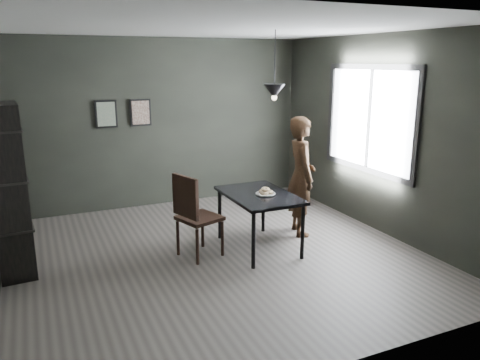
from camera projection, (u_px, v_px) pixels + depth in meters
name	position (u px, v px, depth m)	size (l,w,h in m)	color
ground	(217.00, 255.00, 6.01)	(5.00, 5.00, 0.00)	#393531
back_wall	(161.00, 123.00, 7.87)	(5.00, 0.10, 2.80)	black
ceiling	(214.00, 27.00, 5.31)	(5.00, 5.00, 0.02)	silver
window_assembly	(369.00, 119.00, 6.77)	(0.04, 1.96, 1.56)	white
cafe_table	(259.00, 200.00, 6.08)	(0.80, 1.20, 0.75)	black
white_plate	(265.00, 194.00, 6.02)	(0.23, 0.23, 0.01)	silver
donut_pile	(266.00, 191.00, 6.02)	(0.19, 0.19, 0.09)	beige
woman	(301.00, 176.00, 6.59)	(0.62, 0.41, 1.69)	black
wood_chair	(193.00, 211.00, 5.80)	(0.60, 0.60, 1.08)	black
shelf_unit	(9.00, 192.00, 5.28)	(0.37, 0.66, 1.98)	black
pendant_lamp	(274.00, 91.00, 5.93)	(0.28, 0.28, 0.86)	black
framed_print_left	(106.00, 114.00, 7.43)	(0.34, 0.04, 0.44)	black
framed_print_right	(141.00, 113.00, 7.65)	(0.34, 0.04, 0.44)	black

